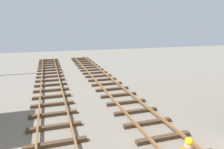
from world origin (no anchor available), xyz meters
The scene contains 0 objects.
Camera 1 is at (-3.02, 2.62, 4.67)m, focal length 32.40 mm.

